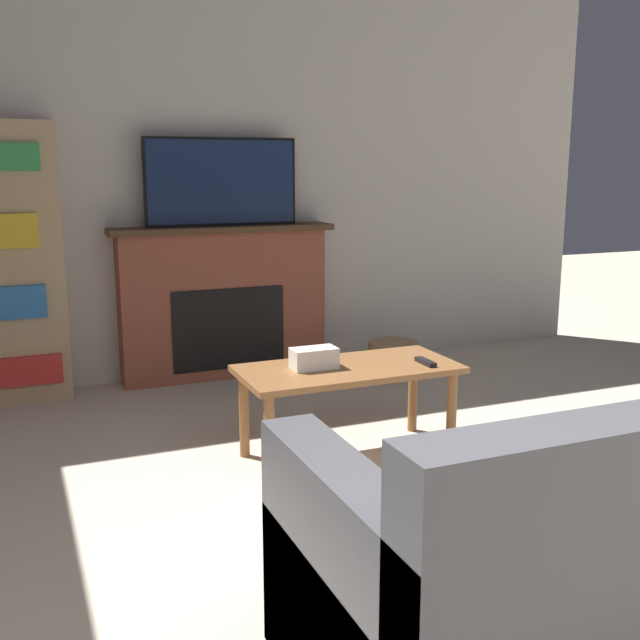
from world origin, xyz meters
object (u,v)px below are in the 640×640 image
fireplace (224,301)px  bookshelf (7,265)px  couch (622,565)px  storage_basket (393,359)px  coffee_table (348,379)px  tv (222,182)px

fireplace → bookshelf: size_ratio=0.89×
couch → storage_basket: (0.84, 2.94, -0.19)m
coffee_table → tv: bearing=95.8°
tv → fireplace: bearing=90.0°
couch → bookshelf: (-1.56, 3.38, 0.53)m
couch → coffee_table: size_ratio=1.70×
tv → coffee_table: 1.88m
couch → tv: bearing=93.7°
coffee_table → bookshelf: size_ratio=0.64×
fireplace → couch: fireplace is taller
couch → coffee_table: couch is taller
fireplace → bookshelf: bearing=-179.1°
fireplace → storage_basket: (1.06, -0.46, -0.40)m
bookshelf → storage_basket: (2.41, -0.44, -0.72)m
coffee_table → storage_basket: 1.52m
bookshelf → storage_basket: 2.55m
couch → fireplace: bearing=93.7°
tv → couch: size_ratio=0.56×
bookshelf → couch: bearing=-65.2°
storage_basket → bookshelf: bearing=169.7°
fireplace → bookshelf: 1.38m
tv → couch: 3.54m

